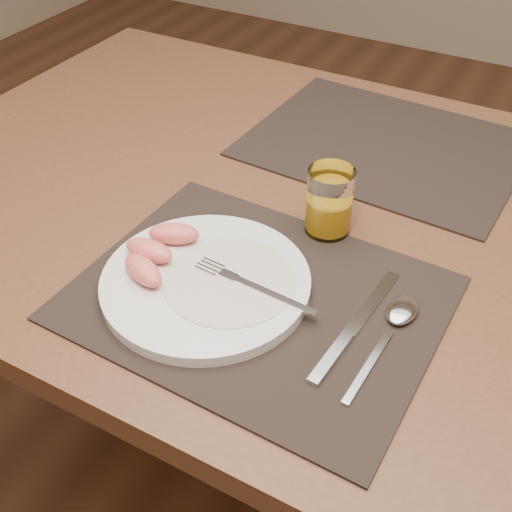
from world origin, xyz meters
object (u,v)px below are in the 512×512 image
at_px(juice_glass, 329,204).
at_px(knife, 349,333).
at_px(table, 313,249).
at_px(plate, 206,282).
at_px(fork, 244,283).
at_px(placemat_far, 385,145).
at_px(placemat_near, 257,298).
at_px(spoon, 398,318).

bearing_deg(juice_glass, knife, -58.83).
relative_size(table, plate, 5.19).
bearing_deg(fork, table, 89.86).
distance_m(table, placemat_far, 0.24).
distance_m(placemat_near, spoon, 0.18).
distance_m(knife, spoon, 0.07).
distance_m(fork, juice_glass, 0.18).
bearing_deg(plate, fork, 16.10).
relative_size(table, placemat_near, 3.11).
bearing_deg(plate, spoon, 14.20).
height_order(placemat_near, placemat_far, same).
bearing_deg(juice_glass, placemat_far, 92.08).
xyz_separation_m(placemat_near, plate, (-0.07, -0.02, 0.01)).
height_order(fork, spoon, fork).
bearing_deg(fork, spoon, 13.70).
bearing_deg(placemat_near, knife, -2.05).
relative_size(table, juice_glass, 14.22).
xyz_separation_m(placemat_near, placemat_far, (0.01, 0.44, 0.00)).
relative_size(plate, spoon, 1.41).
relative_size(plate, fork, 1.54).
height_order(placemat_near, fork, fork).
height_order(table, juice_glass, juice_glass).
xyz_separation_m(plate, juice_glass, (0.09, 0.19, 0.04)).
bearing_deg(fork, placemat_near, 3.49).
relative_size(fork, juice_glass, 1.78).
bearing_deg(fork, juice_glass, 77.45).
xyz_separation_m(placemat_far, fork, (-0.03, -0.44, 0.02)).
distance_m(plate, juice_glass, 0.21).
height_order(plate, fork, fork).
bearing_deg(knife, fork, 178.61).
bearing_deg(plate, placemat_near, 12.90).
relative_size(table, placemat_far, 3.11).
height_order(table, fork, fork).
relative_size(knife, juice_glass, 2.24).
xyz_separation_m(fork, spoon, (0.19, 0.05, -0.01)).
height_order(placemat_far, knife, knife).
height_order(placemat_near, plate, plate).
distance_m(fork, knife, 0.15).
distance_m(table, knife, 0.28).
bearing_deg(placemat_near, fork, -176.51).
relative_size(placemat_near, knife, 2.04).
bearing_deg(spoon, placemat_far, 111.93).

